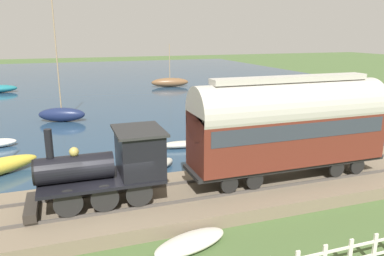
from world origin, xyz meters
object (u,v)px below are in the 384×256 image
Objects in this scene: sailboat_navy at (62,114)px; sailboat_brown at (170,82)px; beached_dinghy at (191,242)px; rowboat_far_out at (182,144)px; steam_locomotive at (114,162)px; passenger_coach at (289,122)px; rowboat_mid_harbor at (161,165)px.

sailboat_brown is at bearing -22.47° from sailboat_navy.
sailboat_navy is 3.20× the size of beached_dinghy.
rowboat_far_out is (-26.61, 6.78, -0.40)m from sailboat_brown.
beached_dinghy is at bearing -151.75° from sailboat_navy.
passenger_coach is at bearing -90.00° from steam_locomotive.
sailboat_navy is (17.85, 9.71, -2.55)m from passenger_coach.
beached_dinghy is (-21.11, -3.92, -0.44)m from sailboat_navy.
sailboat_navy reaches higher than rowboat_mid_harbor.
beached_dinghy is (-7.76, 0.97, -0.01)m from rowboat_mid_harbor.
sailboat_navy reaches higher than passenger_coach.
steam_locomotive reaches higher than rowboat_far_out.
rowboat_far_out is at bearing -77.33° from rowboat_mid_harbor.
passenger_coach is at bearing -178.22° from sailboat_brown.
passenger_coach is at bearing -154.38° from rowboat_far_out.
steam_locomotive is 18.02m from sailboat_navy.
passenger_coach is 3.21× the size of rowboat_far_out.
steam_locomotive is at bearing 31.70° from beached_dinghy.
sailboat_navy is at bearing 28.54° from passenger_coach.
rowboat_mid_harbor reaches higher than beached_dinghy.
sailboat_navy is 4.62× the size of rowboat_mid_harbor.
steam_locomotive reaches higher than beached_dinghy.
steam_locomotive is 0.55× the size of sailboat_navy.
rowboat_mid_harbor is at bearing -7.10° from beached_dinghy.
steam_locomotive is 5.77m from rowboat_mid_harbor.
steam_locomotive is 2.53× the size of rowboat_mid_harbor.
sailboat_navy is (17.85, 1.91, -1.59)m from steam_locomotive.
sailboat_brown is (34.30, -11.98, -1.63)m from steam_locomotive.
sailboat_brown is 1.94× the size of rowboat_far_out.
sailboat_navy is 21.47m from beached_dinghy.
sailboat_brown reaches higher than steam_locomotive.
sailboat_brown is 31.12m from rowboat_mid_harbor.
passenger_coach is at bearing -175.49° from rowboat_mid_harbor.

